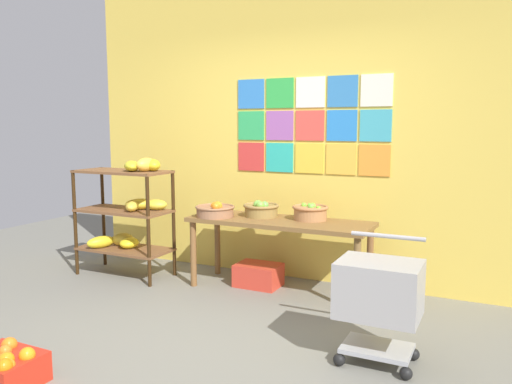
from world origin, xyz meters
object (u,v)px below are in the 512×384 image
(fruit_basket_right, at_px, (310,212))
(fruit_basket_back_left, at_px, (261,209))
(produce_crate_under_table, at_px, (258,275))
(shopping_cart, at_px, (379,293))
(banana_shelf_unit, at_px, (129,209))
(orange_crate_foreground, at_px, (4,367))
(display_table, at_px, (279,229))
(fruit_basket_centre, at_px, (215,210))

(fruit_basket_right, bearing_deg, fruit_basket_back_left, -175.32)
(produce_crate_under_table, distance_m, shopping_cart, 1.82)
(banana_shelf_unit, bearing_deg, fruit_basket_back_left, 12.35)
(fruit_basket_back_left, height_order, shopping_cart, fruit_basket_back_left)
(orange_crate_foreground, bearing_deg, fruit_basket_right, 66.99)
(orange_crate_foreground, distance_m, shopping_cart, 2.34)
(produce_crate_under_table, relative_size, orange_crate_foreground, 0.97)
(produce_crate_under_table, bearing_deg, display_table, -10.19)
(fruit_basket_back_left, bearing_deg, fruit_basket_right, 4.68)
(fruit_basket_back_left, relative_size, shopping_cart, 0.42)
(banana_shelf_unit, distance_m, produce_crate_under_table, 1.49)
(fruit_basket_right, xyz_separation_m, produce_crate_under_table, (-0.49, -0.08, -0.64))
(banana_shelf_unit, bearing_deg, produce_crate_under_table, 10.75)
(fruit_basket_back_left, xyz_separation_m, shopping_cart, (1.38, -1.15, -0.28))
(fruit_basket_right, bearing_deg, banana_shelf_unit, -169.64)
(display_table, distance_m, produce_crate_under_table, 0.54)
(display_table, bearing_deg, fruit_basket_back_left, 159.73)
(fruit_basket_right, distance_m, fruit_basket_back_left, 0.49)
(display_table, distance_m, shopping_cart, 1.58)
(fruit_basket_centre, bearing_deg, produce_crate_under_table, 22.81)
(fruit_basket_centre, xyz_separation_m, orange_crate_foreground, (-0.17, -2.21, -0.63))
(fruit_basket_centre, bearing_deg, display_table, 10.91)
(display_table, bearing_deg, fruit_basket_centre, -169.09)
(fruit_basket_back_left, distance_m, shopping_cart, 1.82)
(banana_shelf_unit, bearing_deg, fruit_basket_right, 10.36)
(orange_crate_foreground, relative_size, shopping_cart, 0.53)
(fruit_basket_centre, bearing_deg, orange_crate_foreground, -94.31)
(fruit_basket_right, relative_size, fruit_basket_back_left, 0.97)
(display_table, distance_m, fruit_basket_centre, 0.64)
(banana_shelf_unit, relative_size, orange_crate_foreground, 2.81)
(banana_shelf_unit, distance_m, orange_crate_foreground, 2.34)
(display_table, xyz_separation_m, fruit_basket_centre, (-0.62, -0.12, 0.14))
(fruit_basket_right, bearing_deg, orange_crate_foreground, -113.01)
(shopping_cart, bearing_deg, fruit_basket_centre, 161.42)
(produce_crate_under_table, height_order, orange_crate_foreground, orange_crate_foreground)
(banana_shelf_unit, xyz_separation_m, fruit_basket_centre, (0.96, 0.10, 0.04))
(display_table, distance_m, fruit_basket_back_left, 0.28)
(banana_shelf_unit, distance_m, fruit_basket_centre, 0.97)
(banana_shelf_unit, relative_size, display_table, 0.72)
(fruit_basket_back_left, xyz_separation_m, produce_crate_under_table, (-0.01, -0.04, -0.64))
(fruit_basket_back_left, bearing_deg, orange_crate_foreground, -103.01)
(fruit_basket_right, distance_m, fruit_basket_centre, 0.91)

